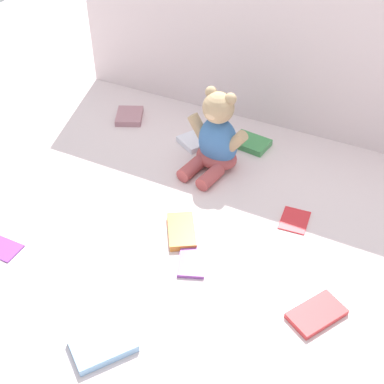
{
  "coord_description": "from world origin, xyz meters",
  "views": [
    {
      "loc": [
        0.44,
        -1.02,
        0.98
      ],
      "look_at": [
        -0.02,
        -0.1,
        0.1
      ],
      "focal_mm": 48.92,
      "sensor_mm": 36.0,
      "label": 1
    }
  ],
  "objects_px": {
    "book_case_2": "(317,314)",
    "book_case_8": "(295,220)",
    "book_case_4": "(251,143)",
    "book_case_7": "(103,345)",
    "book_case_3": "(129,116)",
    "book_case_5": "(181,231)",
    "book_case_6": "(192,259)",
    "teddy_bear": "(216,140)",
    "book_case_1": "(198,140)"
  },
  "relations": [
    {
      "from": "teddy_bear",
      "to": "book_case_8",
      "type": "xyz_separation_m",
      "value": [
        0.3,
        -0.13,
        -0.09
      ]
    },
    {
      "from": "book_case_2",
      "to": "book_case_5",
      "type": "xyz_separation_m",
      "value": [
        -0.39,
        0.1,
        0.0
      ]
    },
    {
      "from": "book_case_5",
      "to": "book_case_1",
      "type": "bearing_deg",
      "value": -101.76
    },
    {
      "from": "book_case_1",
      "to": "book_case_4",
      "type": "xyz_separation_m",
      "value": [
        0.16,
        0.06,
        0.0
      ]
    },
    {
      "from": "book_case_2",
      "to": "book_case_6",
      "type": "distance_m",
      "value": 0.33
    },
    {
      "from": "book_case_3",
      "to": "book_case_8",
      "type": "distance_m",
      "value": 0.71
    },
    {
      "from": "book_case_4",
      "to": "book_case_8",
      "type": "xyz_separation_m",
      "value": [
        0.24,
        -0.28,
        -0.01
      ]
    },
    {
      "from": "book_case_3",
      "to": "book_case_5",
      "type": "relative_size",
      "value": 0.84
    },
    {
      "from": "book_case_2",
      "to": "book_case_8",
      "type": "xyz_separation_m",
      "value": [
        -0.14,
        0.28,
        -0.0
      ]
    },
    {
      "from": "teddy_bear",
      "to": "book_case_1",
      "type": "distance_m",
      "value": 0.16
    },
    {
      "from": "book_case_4",
      "to": "book_case_5",
      "type": "relative_size",
      "value": 0.91
    },
    {
      "from": "book_case_3",
      "to": "book_case_5",
      "type": "distance_m",
      "value": 0.59
    },
    {
      "from": "book_case_3",
      "to": "book_case_8",
      "type": "xyz_separation_m",
      "value": [
        0.67,
        -0.24,
        -0.01
      ]
    },
    {
      "from": "book_case_7",
      "to": "book_case_8",
      "type": "height_order",
      "value": "book_case_7"
    },
    {
      "from": "teddy_bear",
      "to": "book_case_3",
      "type": "height_order",
      "value": "teddy_bear"
    },
    {
      "from": "teddy_bear",
      "to": "book_case_4",
      "type": "bearing_deg",
      "value": 78.11
    },
    {
      "from": "book_case_1",
      "to": "book_case_8",
      "type": "xyz_separation_m",
      "value": [
        0.4,
        -0.22,
        -0.01
      ]
    },
    {
      "from": "book_case_4",
      "to": "book_case_8",
      "type": "relative_size",
      "value": 1.24
    },
    {
      "from": "book_case_2",
      "to": "book_case_8",
      "type": "height_order",
      "value": "book_case_2"
    },
    {
      "from": "book_case_4",
      "to": "book_case_7",
      "type": "relative_size",
      "value": 0.88
    },
    {
      "from": "book_case_4",
      "to": "book_case_6",
      "type": "height_order",
      "value": "book_case_4"
    },
    {
      "from": "book_case_4",
      "to": "book_case_5",
      "type": "bearing_deg",
      "value": 5.28
    },
    {
      "from": "teddy_bear",
      "to": "book_case_5",
      "type": "xyz_separation_m",
      "value": [
        0.04,
        -0.31,
        -0.09
      ]
    },
    {
      "from": "book_case_5",
      "to": "book_case_4",
      "type": "bearing_deg",
      "value": -123.46
    },
    {
      "from": "book_case_4",
      "to": "book_case_7",
      "type": "xyz_separation_m",
      "value": [
        -0.0,
        -0.84,
        0.0
      ]
    },
    {
      "from": "book_case_6",
      "to": "teddy_bear",
      "type": "bearing_deg",
      "value": 84.57
    },
    {
      "from": "book_case_4",
      "to": "teddy_bear",
      "type": "bearing_deg",
      "value": -14.15
    },
    {
      "from": "teddy_bear",
      "to": "book_case_4",
      "type": "distance_m",
      "value": 0.18
    },
    {
      "from": "book_case_2",
      "to": "book_case_6",
      "type": "relative_size",
      "value": 1.07
    },
    {
      "from": "book_case_8",
      "to": "teddy_bear",
      "type": "bearing_deg",
      "value": -29.17
    },
    {
      "from": "book_case_2",
      "to": "book_case_7",
      "type": "xyz_separation_m",
      "value": [
        -0.38,
        -0.28,
        0.0
      ]
    },
    {
      "from": "book_case_1",
      "to": "book_case_7",
      "type": "relative_size",
      "value": 0.87
    },
    {
      "from": "book_case_4",
      "to": "book_case_5",
      "type": "distance_m",
      "value": 0.46
    },
    {
      "from": "book_case_6",
      "to": "book_case_8",
      "type": "relative_size",
      "value": 1.27
    },
    {
      "from": "book_case_3",
      "to": "book_case_7",
      "type": "distance_m",
      "value": 0.91
    },
    {
      "from": "book_case_3",
      "to": "book_case_5",
      "type": "bearing_deg",
      "value": 110.16
    },
    {
      "from": "book_case_4",
      "to": "book_case_8",
      "type": "height_order",
      "value": "book_case_4"
    },
    {
      "from": "book_case_1",
      "to": "book_case_8",
      "type": "distance_m",
      "value": 0.45
    },
    {
      "from": "book_case_2",
      "to": "book_case_6",
      "type": "xyz_separation_m",
      "value": [
        -0.32,
        0.03,
        -0.0
      ]
    },
    {
      "from": "book_case_1",
      "to": "book_case_3",
      "type": "xyz_separation_m",
      "value": [
        -0.28,
        0.02,
        0.0
      ]
    },
    {
      "from": "book_case_7",
      "to": "book_case_6",
      "type": "bearing_deg",
      "value": -65.05
    },
    {
      "from": "book_case_5",
      "to": "book_case_3",
      "type": "bearing_deg",
      "value": -76.68
    },
    {
      "from": "book_case_5",
      "to": "book_case_6",
      "type": "xyz_separation_m",
      "value": [
        0.07,
        -0.07,
        -0.0
      ]
    },
    {
      "from": "book_case_4",
      "to": "book_case_6",
      "type": "bearing_deg",
      "value": 12.92
    },
    {
      "from": "teddy_bear",
      "to": "book_case_3",
      "type": "bearing_deg",
      "value": 173.12
    },
    {
      "from": "book_case_5",
      "to": "book_case_7",
      "type": "height_order",
      "value": "book_case_7"
    },
    {
      "from": "book_case_4",
      "to": "book_case_7",
      "type": "bearing_deg",
      "value": 6.7
    },
    {
      "from": "teddy_bear",
      "to": "book_case_7",
      "type": "relative_size",
      "value": 1.94
    },
    {
      "from": "book_case_5",
      "to": "book_case_6",
      "type": "bearing_deg",
      "value": 101.69
    },
    {
      "from": "book_case_3",
      "to": "book_case_5",
      "type": "height_order",
      "value": "book_case_3"
    }
  ]
}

